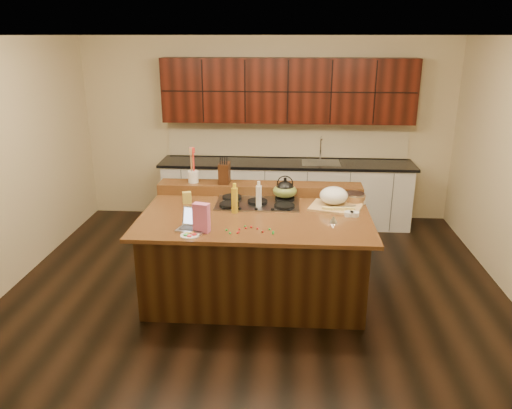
{
  "coord_description": "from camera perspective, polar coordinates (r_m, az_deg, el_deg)",
  "views": [
    {
      "loc": [
        0.34,
        -4.94,
        2.71
      ],
      "look_at": [
        0.0,
        0.05,
        1.0
      ],
      "focal_mm": 35.0,
      "sensor_mm": 36.0,
      "label": 1
    }
  ],
  "objects": [
    {
      "name": "gumdrop_0",
      "position": [
        4.84,
        -1.16,
        -2.69
      ],
      "size": [
        0.02,
        0.02,
        0.02
      ],
      "primitive_type": "ellipsoid",
      "color": "red",
      "rests_on": "island"
    },
    {
      "name": "wooden_tray",
      "position": [
        5.5,
        8.94,
        0.72
      ],
      "size": [
        0.62,
        0.53,
        0.22
      ],
      "rotation": [
        0.0,
        0.0,
        -0.3
      ],
      "color": "tan",
      "rests_on": "island"
    },
    {
      "name": "gumdrop_5",
      "position": [
        4.75,
        1.96,
        -3.15
      ],
      "size": [
        0.02,
        0.02,
        0.02
      ],
      "primitive_type": "ellipsoid",
      "color": "#198C26",
      "rests_on": "island"
    },
    {
      "name": "kitchen_timer",
      "position": [
        5.05,
        8.85,
        -1.68
      ],
      "size": [
        0.1,
        0.1,
        0.07
      ],
      "primitive_type": "cone",
      "rotation": [
        0.0,
        0.0,
        0.38
      ],
      "color": "silver",
      "rests_on": "island"
    },
    {
      "name": "gumdrop_9",
      "position": [
        4.75,
        0.71,
        -3.1
      ],
      "size": [
        0.02,
        0.02,
        0.02
      ],
      "primitive_type": "ellipsoid",
      "color": "#198C26",
      "rests_on": "island"
    },
    {
      "name": "ramekin_c",
      "position": [
        5.68,
        11.91,
        0.33
      ],
      "size": [
        0.13,
        0.13,
        0.04
      ],
      "primitive_type": "cylinder",
      "rotation": [
        0.0,
        0.0,
        -0.42
      ],
      "color": "white",
      "rests_on": "island"
    },
    {
      "name": "gumdrop_2",
      "position": [
        4.74,
        -2.01,
        -3.18
      ],
      "size": [
        0.02,
        0.02,
        0.02
      ],
      "primitive_type": "ellipsoid",
      "color": "red",
      "rests_on": "island"
    },
    {
      "name": "utensil_crock",
      "position": [
        5.97,
        -7.18,
        3.18
      ],
      "size": [
        0.14,
        0.14,
        0.14
      ],
      "primitive_type": "cylinder",
      "rotation": [
        0.0,
        0.0,
        0.14
      ],
      "color": "white",
      "rests_on": "back_ledge"
    },
    {
      "name": "pink_bag",
      "position": [
        4.75,
        -6.26,
        -1.51
      ],
      "size": [
        0.17,
        0.12,
        0.28
      ],
      "primitive_type": "cube",
      "rotation": [
        0.0,
        0.0,
        -0.25
      ],
      "color": "#CB5F90",
      "rests_on": "island"
    },
    {
      "name": "gumdrop_13",
      "position": [
        4.8,
        -3.39,
        -2.92
      ],
      "size": [
        0.02,
        0.02,
        0.02
      ],
      "primitive_type": "ellipsoid",
      "color": "#198C26",
      "rests_on": "island"
    },
    {
      "name": "laptop",
      "position": [
        4.87,
        -7.11,
        -2.15
      ],
      "size": [
        0.33,
        0.28,
        0.2
      ],
      "rotation": [
        0.0,
        0.0,
        -0.25
      ],
      "color": "#B7B7BC",
      "rests_on": "island"
    },
    {
      "name": "gumdrop_12",
      "position": [
        4.86,
        -0.56,
        -2.59
      ],
      "size": [
        0.02,
        0.02,
        0.02
      ],
      "primitive_type": "ellipsoid",
      "color": "red",
      "rests_on": "island"
    },
    {
      "name": "gumdrop_11",
      "position": [
        4.88,
        -1.25,
        -2.51
      ],
      "size": [
        0.02,
        0.02,
        0.02
      ],
      "primitive_type": "ellipsoid",
      "color": "#198C26",
      "rests_on": "island"
    },
    {
      "name": "island",
      "position": [
        5.43,
        -0.04,
        -5.53
      ],
      "size": [
        2.4,
        1.6,
        0.92
      ],
      "color": "black",
      "rests_on": "ground"
    },
    {
      "name": "cooktop",
      "position": [
        5.54,
        0.18,
        0.2
      ],
      "size": [
        0.92,
        0.52,
        0.05
      ],
      "color": "gray",
      "rests_on": "island"
    },
    {
      "name": "gumdrop_3",
      "position": [
        4.72,
        -2.99,
        -3.28
      ],
      "size": [
        0.02,
        0.02,
        0.02
      ],
      "primitive_type": "ellipsoid",
      "color": "#198C26",
      "rests_on": "island"
    },
    {
      "name": "back_counter",
      "position": [
        7.37,
        3.51,
        5.28
      ],
      "size": [
        3.7,
        0.66,
        2.4
      ],
      "color": "silver",
      "rests_on": "ground"
    },
    {
      "name": "kettle",
      "position": [
        5.61,
        3.33,
        1.75
      ],
      "size": [
        0.23,
        0.23,
        0.19
      ],
      "primitive_type": "ellipsoid",
      "rotation": [
        0.0,
        0.0,
        -0.13
      ],
      "color": "black",
      "rests_on": "cooktop"
    },
    {
      "name": "package_box",
      "position": [
        5.61,
        -7.9,
        0.79
      ],
      "size": [
        0.11,
        0.09,
        0.13
      ],
      "primitive_type": "cube",
      "rotation": [
        0.0,
        0.0,
        0.35
      ],
      "color": "gold",
      "rests_on": "island"
    },
    {
      "name": "gumdrop_6",
      "position": [
        4.82,
        0.19,
        -2.76
      ],
      "size": [
        0.02,
        0.02,
        0.02
      ],
      "primitive_type": "ellipsoid",
      "color": "red",
      "rests_on": "island"
    },
    {
      "name": "gumdrop_1",
      "position": [
        4.71,
        1.95,
        -3.33
      ],
      "size": [
        0.02,
        0.02,
        0.02
      ],
      "primitive_type": "ellipsoid",
      "color": "#198C26",
      "rests_on": "island"
    },
    {
      "name": "gumdrop_10",
      "position": [
        4.81,
        -1.91,
        -2.82
      ],
      "size": [
        0.02,
        0.02,
        0.02
      ],
      "primitive_type": "ellipsoid",
      "color": "red",
      "rests_on": "island"
    },
    {
      "name": "back_ledge",
      "position": [
        5.9,
        0.43,
        1.85
      ],
      "size": [
        2.4,
        0.3,
        0.12
      ],
      "primitive_type": "cube",
      "color": "black",
      "rests_on": "island"
    },
    {
      "name": "ramekin_a",
      "position": [
        5.27,
        10.61,
        -1.05
      ],
      "size": [
        0.11,
        0.11,
        0.04
      ],
      "primitive_type": "cylinder",
      "rotation": [
        0.0,
        0.0,
        -0.07
      ],
      "color": "white",
      "rests_on": "island"
    },
    {
      "name": "ramekin_b",
      "position": [
        5.27,
        11.18,
        -1.07
      ],
      "size": [
        0.13,
        0.13,
        0.04
      ],
      "primitive_type": "cylinder",
      "rotation": [
        0.0,
        0.0,
        0.41
      ],
      "color": "white",
      "rests_on": "island"
    },
    {
      "name": "strainer_bowl",
      "position": [
        5.69,
        11.19,
        0.66
      ],
      "size": [
        0.25,
        0.25,
        0.09
      ],
      "primitive_type": "cylinder",
      "rotation": [
        0.0,
        0.0,
        0.05
      ],
      "color": "#996B3F",
      "rests_on": "island"
    },
    {
      "name": "vinegar_bottle",
      "position": [
        5.38,
        0.31,
        0.88
      ],
      "size": [
        0.06,
        0.06,
        0.25
      ],
      "primitive_type": "cylinder",
      "rotation": [
        0.0,
        0.0,
        -0.01
      ],
      "color": "silver",
      "rests_on": "island"
    },
    {
      "name": "candy_plate",
      "position": [
        4.71,
        -7.56,
        -3.51
      ],
      "size": [
        0.24,
        0.24,
        0.01
      ],
      "primitive_type": "cylinder",
      "rotation": [
        0.0,
        0.0,
        -0.44
      ],
      "color": "white",
      "rests_on": "island"
    },
    {
      "name": "gumdrop_7",
      "position": [
        4.81,
        1.57,
        -2.84
      ],
      "size": [
        0.02,
        0.02,
        0.02
      ],
      "primitive_type": "ellipsoid",
      "color": "#198C26",
      "rests_on": "island"
    },
    {
      "name": "knife_block",
      "position": [
        5.89,
        -3.63,
        3.61
      ],
      "size": [
        0.12,
        0.2,
        0.24
      ],
      "primitive_type": "cube",
      "rotation": [
        0.0,
        0.0,
        -0.01
      ],
      "color": "black",
      "rests_on": "back_ledge"
    },
    {
      "name": "room",
      "position": [
        5.13,
        -0.04,
        3.52
      ],
      "size": [
        5.52,
        5.02,
        2.72
      ],
      "color": "black",
      "rests_on": "ground"
    },
    {
      "name": "gumdrop_8",
      "position": [
        4.75,
        0.75,
        -3.12
      ],
      "size": [
        0.02,
        0.02,
        0.02
      ],
      "primitive_type": "ellipsoid",
      "color": "red",
      "rests_on": "island"
    },
    {
      "name": "gumdrop_4",
      "position": [
        4.73,
        -2.12,
        -3.24
      ],
      "size": [
        0.02,
        0.02,
        0.02
      ],
      "primitive_type": "ellipsoid",
      "color": "red",
      "rests_on": "island"
    },
    {
      "name": "green_bowl",
      "position": [
        5.62,
        3.32,
        1.56
      ],
      "size": [
        0.3,
        0.3,
        0.15
      ],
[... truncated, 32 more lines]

